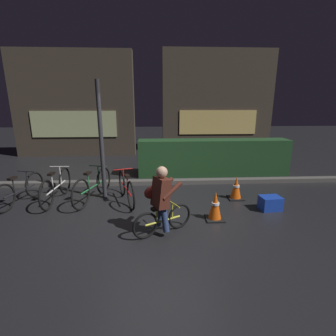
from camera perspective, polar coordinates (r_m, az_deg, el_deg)
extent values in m
plane|color=black|center=(5.12, -1.92, -11.56)|extent=(40.00, 40.00, 0.00)
cube|color=#56544F|center=(7.14, -2.29, -3.25)|extent=(12.00, 0.24, 0.12)
cube|color=#214723|center=(8.09, 10.44, 2.46)|extent=(4.80, 0.70, 1.15)
cube|color=#42382D|center=(11.61, -20.93, 13.56)|extent=(5.11, 0.50, 4.41)
cube|color=#BFCC8C|center=(11.38, -20.96, 9.47)|extent=(3.58, 0.04, 1.10)
cube|color=#42382D|center=(12.15, 11.38, 14.75)|extent=(5.15, 0.50, 4.63)
cube|color=#F2D172|center=(11.92, 11.47, 10.35)|extent=(3.60, 0.04, 1.10)
cylinder|color=#2D2D33|center=(5.98, -15.21, 5.85)|extent=(0.10, 0.10, 2.79)
torus|color=black|center=(6.97, -28.54, -3.36)|extent=(0.19, 0.62, 0.63)
torus|color=black|center=(6.31, -33.81, -5.87)|extent=(0.19, 0.62, 0.63)
cylinder|color=black|center=(6.63, -31.04, -4.56)|extent=(0.25, 0.92, 0.04)
cylinder|color=black|center=(6.47, -32.19, -3.53)|extent=(0.03, 0.03, 0.35)
cube|color=black|center=(6.42, -32.40, -2.03)|extent=(0.14, 0.22, 0.05)
cylinder|color=black|center=(6.76, -29.85, -2.29)|extent=(0.03, 0.03, 0.40)
cylinder|color=black|center=(6.71, -30.06, -0.67)|extent=(0.45, 0.13, 0.02)
torus|color=black|center=(6.86, -22.78, -2.72)|extent=(0.07, 0.69, 0.69)
torus|color=black|center=(5.97, -26.33, -5.66)|extent=(0.07, 0.69, 0.69)
cylinder|color=silver|center=(6.41, -24.43, -4.09)|extent=(0.07, 1.03, 0.04)
cylinder|color=silver|center=(6.20, -25.25, -2.93)|extent=(0.03, 0.03, 0.39)
cube|color=black|center=(6.15, -25.45, -1.22)|extent=(0.11, 0.20, 0.05)
cylinder|color=silver|center=(6.60, -23.69, -1.52)|extent=(0.03, 0.03, 0.43)
cylinder|color=silver|center=(6.54, -23.88, 0.30)|extent=(0.46, 0.04, 0.02)
torus|color=black|center=(6.55, -14.70, -2.79)|extent=(0.24, 0.68, 0.69)
torus|color=black|center=(5.71, -19.59, -5.79)|extent=(0.24, 0.68, 0.69)
cylinder|color=#236B38|center=(6.13, -16.97, -4.19)|extent=(0.33, 1.00, 0.04)
cylinder|color=#236B38|center=(5.92, -17.99, -2.95)|extent=(0.03, 0.03, 0.39)
cube|color=black|center=(5.87, -18.14, -1.14)|extent=(0.15, 0.22, 0.05)
cylinder|color=#236B38|center=(6.30, -15.82, -1.50)|extent=(0.03, 0.03, 0.44)
cylinder|color=#236B38|center=(6.24, -15.96, 0.43)|extent=(0.45, 0.16, 0.02)
torus|color=black|center=(6.33, -10.60, -3.37)|extent=(0.25, 0.63, 0.65)
torus|color=black|center=(5.44, -8.60, -6.37)|extent=(0.25, 0.63, 0.65)
cylinder|color=#B21919|center=(5.88, -9.68, -4.76)|extent=(0.34, 0.93, 0.04)
cylinder|color=#B21919|center=(5.67, -9.40, -3.57)|extent=(0.03, 0.03, 0.36)
cube|color=black|center=(5.61, -9.48, -1.81)|extent=(0.16, 0.22, 0.05)
cylinder|color=#B21919|center=(6.07, -10.29, -2.15)|extent=(0.03, 0.03, 0.41)
cylinder|color=#B21919|center=(6.01, -10.38, -0.29)|extent=(0.44, 0.17, 0.02)
cube|color=black|center=(5.16, 10.73, -11.43)|extent=(0.36, 0.36, 0.03)
cone|color=#EA560F|center=(5.04, 10.90, -8.41)|extent=(0.26, 0.26, 0.56)
cylinder|color=white|center=(5.03, 10.91, -8.11)|extent=(0.16, 0.16, 0.05)
cube|color=black|center=(6.31, 15.34, -6.72)|extent=(0.36, 0.36, 0.03)
cone|color=#EA560F|center=(6.21, 15.52, -4.29)|extent=(0.26, 0.26, 0.54)
cylinder|color=white|center=(6.20, 15.54, -4.05)|extent=(0.16, 0.16, 0.05)
cube|color=#193DB7|center=(5.89, 22.61, -7.53)|extent=(0.47, 0.36, 0.30)
torus|color=black|center=(4.66, 2.67, -11.08)|extent=(0.45, 0.27, 0.48)
torus|color=black|center=(4.34, -5.27, -13.16)|extent=(0.45, 0.27, 0.48)
cylinder|color=gold|center=(4.49, -1.15, -12.11)|extent=(0.64, 0.37, 0.04)
cylinder|color=gold|center=(4.38, -2.58, -10.94)|extent=(0.03, 0.03, 0.26)
cube|color=black|center=(4.32, -2.60, -9.37)|extent=(0.22, 0.18, 0.05)
cylinder|color=gold|center=(4.51, 1.00, -9.85)|extent=(0.03, 0.03, 0.30)
cylinder|color=gold|center=(4.45, 1.00, -8.12)|extent=(0.24, 0.42, 0.02)
cylinder|color=navy|center=(4.53, -2.03, -11.01)|extent=(0.20, 0.24, 0.42)
cylinder|color=navy|center=(4.38, -0.71, -11.99)|extent=(0.20, 0.24, 0.42)
cube|color=#512319|center=(4.25, -1.66, -5.69)|extent=(0.38, 0.41, 0.54)
sphere|color=tan|center=(4.15, -1.45, -0.98)|extent=(0.20, 0.20, 0.20)
cylinder|color=#512319|center=(4.41, -0.98, -4.20)|extent=(0.39, 0.26, 0.29)
cylinder|color=#512319|center=(4.19, 0.97, -5.27)|extent=(0.39, 0.26, 0.29)
ellipsoid|color=maroon|center=(4.41, -3.63, -5.65)|extent=(0.36, 0.29, 0.24)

